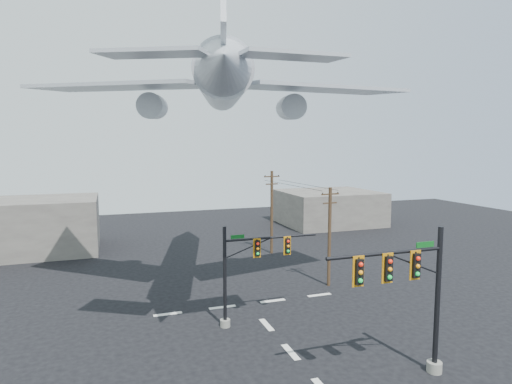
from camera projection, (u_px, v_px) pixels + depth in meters
name	position (u px, v px, depth m)	size (l,w,h in m)	color
lane_markings	(282.00, 342.00, 26.00)	(14.00, 21.20, 0.01)	silver
signal_mast_near	(413.00, 296.00, 21.51)	(6.92, 0.86, 7.80)	gray
signal_mast_far	(246.00, 271.00, 28.29)	(6.87, 0.74, 6.72)	gray
utility_pole_a	(329.00, 235.00, 36.08)	(1.69, 0.28, 8.44)	#48341F
utility_pole_b	(272.00, 210.00, 47.10)	(1.86, 0.31, 9.17)	#48341F
power_lines	(297.00, 185.00, 41.21)	(2.22, 11.98, 0.03)	black
airliner	(222.00, 86.00, 32.61)	(28.32, 30.38, 8.26)	#AEB4BB
building_left	(11.00, 227.00, 47.09)	(18.00, 10.00, 6.00)	slate
building_right	(328.00, 207.00, 65.44)	(14.00, 12.00, 5.00)	slate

